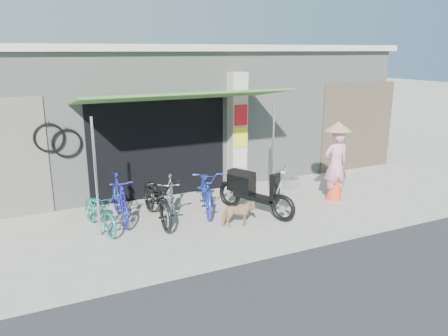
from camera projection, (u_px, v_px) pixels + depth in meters
name	position (u px, v px, depth m)	size (l,w,h in m)	color
ground	(253.00, 224.00, 9.15)	(80.00, 80.00, 0.00)	#AEAA9E
bicycle_shop	(172.00, 108.00, 13.10)	(12.30, 5.30, 3.66)	gray
shop_pillar	(237.00, 132.00, 11.24)	(0.42, 0.44, 3.00)	beige
awning	(183.00, 98.00, 9.53)	(4.60, 1.88, 2.72)	#39652D
neighbour_right	(357.00, 127.00, 13.13)	(2.60, 0.06, 2.60)	brown
bike_teal	(100.00, 211.00, 8.77)	(0.54, 1.56, 0.82)	#1B7964
bike_blue	(120.00, 198.00, 9.21)	(0.47, 1.68, 1.01)	#202195
bike_black	(157.00, 198.00, 9.18)	(0.69, 1.97, 1.03)	black
bike_silver	(170.00, 199.00, 9.26)	(0.45, 1.60, 0.96)	silver
bike_navy	(207.00, 189.00, 9.83)	(0.67, 1.94, 1.02)	#22339E
street_dog	(238.00, 214.00, 8.93)	(0.31, 0.68, 0.57)	tan
moped	(253.00, 190.00, 9.64)	(1.04, 1.93, 1.16)	black
nun	(336.00, 162.00, 10.42)	(0.68, 0.64, 1.92)	#CF8B9D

